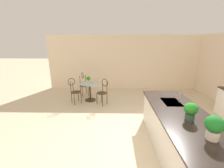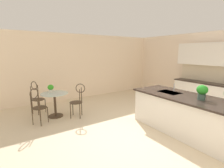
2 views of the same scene
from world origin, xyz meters
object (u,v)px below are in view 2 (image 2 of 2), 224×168
Objects in this scene: potted_plant_on_table at (51,88)px; chair_toward_desk at (38,104)px; chair_near_window at (78,99)px; potted_plant_counter_near at (202,91)px; bistro_table at (55,102)px; chair_by_island at (37,96)px.

chair_toward_desk is at bearing -45.54° from potted_plant_on_table.
chair_near_window is 3.34m from potted_plant_counter_near.
chair_near_window is at bearing 49.77° from potted_plant_on_table.
chair_toward_desk is 4.11m from potted_plant_counter_near.
bistro_table is at bearing -142.65° from potted_plant_counter_near.
chair_by_island is 0.69m from potted_plant_on_table.
chair_by_island is 3.12× the size of potted_plant_counter_near.
bistro_table is 0.77× the size of chair_by_island.
potted_plant_counter_near reaches higher than chair_near_window.
chair_toward_desk is at bearing -94.04° from chair_near_window.
potted_plant_counter_near reaches higher than chair_toward_desk.
chair_by_island is at bearing -137.59° from chair_near_window.
chair_by_island is at bearing 171.72° from chair_toward_desk.
bistro_table is 4.02m from potted_plant_counter_near.
bistro_table is at bearing 29.06° from potted_plant_on_table.
chair_toward_desk is 4.14× the size of potted_plant_on_table.
chair_toward_desk is at bearing -133.66° from potted_plant_counter_near.
chair_near_window is 1.44m from chair_by_island.
chair_toward_desk is at bearing -8.28° from chair_by_island.
bistro_table is 0.65m from chair_toward_desk.
chair_near_window and chair_toward_desk have the same top height.
potted_plant_on_table is 4.11m from potted_plant_counter_near.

